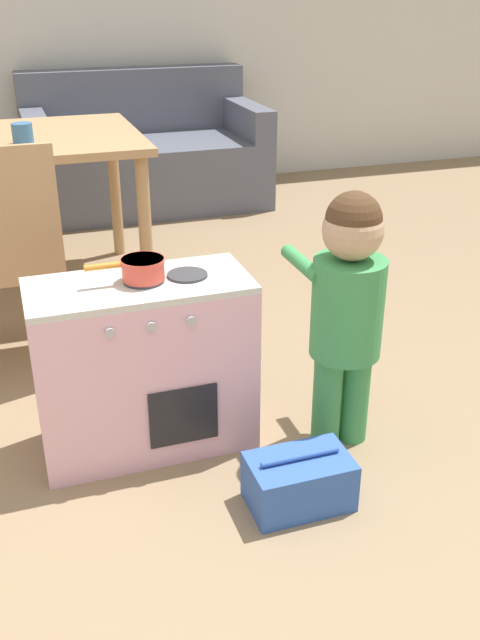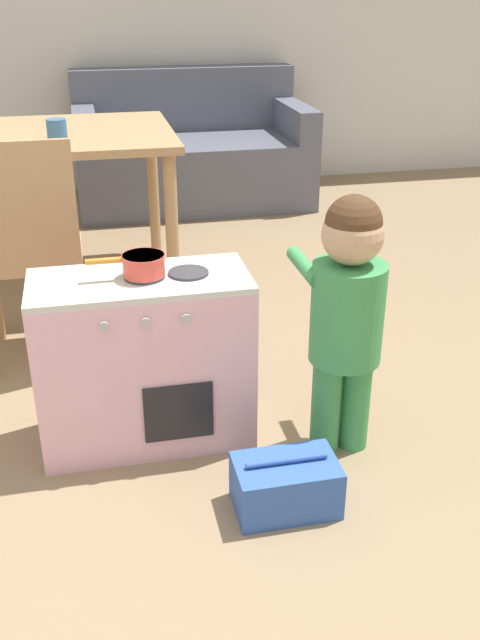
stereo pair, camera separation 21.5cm
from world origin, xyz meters
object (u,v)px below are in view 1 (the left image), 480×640
(play_kitchen, at_px, (144,366))
(child_figure, at_px, (347,298))
(couch, at_px, (144,156))
(cup_on_table, at_px, (23,134))
(dining_chair_near, at_px, (5,257))
(toy_pot, at_px, (142,267))
(toy_basket, at_px, (299,481))
(dining_table, at_px, (15,158))

(play_kitchen, relative_size, child_figure, 0.79)
(child_figure, height_order, couch, child_figure)
(play_kitchen, relative_size, cup_on_table, 7.69)
(child_figure, height_order, cup_on_table, child_figure)
(child_figure, relative_size, cup_on_table, 9.68)
(cup_on_table, bearing_deg, dining_chair_near, -102.44)
(toy_pot, relative_size, couch, 0.16)
(toy_pot, xyz_separation_m, dining_chair_near, (-0.37, 0.59, -0.13))
(play_kitchen, xyz_separation_m, toy_basket, (0.34, -0.43, -0.20))
(play_kitchen, height_order, dining_chair_near, dining_chair_near)
(couch, distance_m, cup_on_table, 1.75)
(toy_pot, distance_m, child_figure, 0.61)
(child_figure, relative_size, toy_basket, 2.87)
(play_kitchen, height_order, cup_on_table, cup_on_table)
(dining_table, relative_size, dining_chair_near, 1.25)
(toy_pot, height_order, toy_basket, toy_pot)
(couch, bearing_deg, play_kitchen, -101.87)
(play_kitchen, relative_size, couch, 0.44)
(play_kitchen, distance_m, toy_pot, 0.32)
(toy_pot, relative_size, toy_basket, 0.80)
(play_kitchen, height_order, toy_basket, play_kitchen)
(play_kitchen, xyz_separation_m, cup_on_table, (-0.23, 1.20, 0.49))
(toy_pot, relative_size, dining_table, 0.21)
(toy_pot, relative_size, dining_chair_near, 0.26)
(toy_pot, xyz_separation_m, couch, (0.55, 2.69, -0.30))
(play_kitchen, bearing_deg, dining_table, 100.88)
(child_figure, xyz_separation_m, cup_on_table, (-0.81, 1.39, 0.27))
(child_figure, bearing_deg, cup_on_table, 120.11)
(toy_pot, xyz_separation_m, child_figure, (0.57, -0.19, -0.10))
(toy_pot, distance_m, dining_table, 1.41)
(dining_chair_near, height_order, couch, dining_chair_near)
(play_kitchen, xyz_separation_m, dining_chair_near, (-0.36, 0.59, 0.19))
(dining_chair_near, bearing_deg, play_kitchen, -58.53)
(dining_table, distance_m, cup_on_table, 0.23)
(toy_basket, xyz_separation_m, cup_on_table, (-0.56, 1.63, 0.70))
(couch, height_order, cup_on_table, couch)
(play_kitchen, distance_m, dining_chair_near, 0.72)
(play_kitchen, relative_size, dining_table, 0.60)
(play_kitchen, xyz_separation_m, child_figure, (0.58, -0.19, 0.22))
(dining_table, height_order, dining_chair_near, dining_chair_near)
(child_figure, relative_size, couch, 0.56)
(couch, xyz_separation_m, cup_on_table, (-0.79, -1.49, 0.47))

